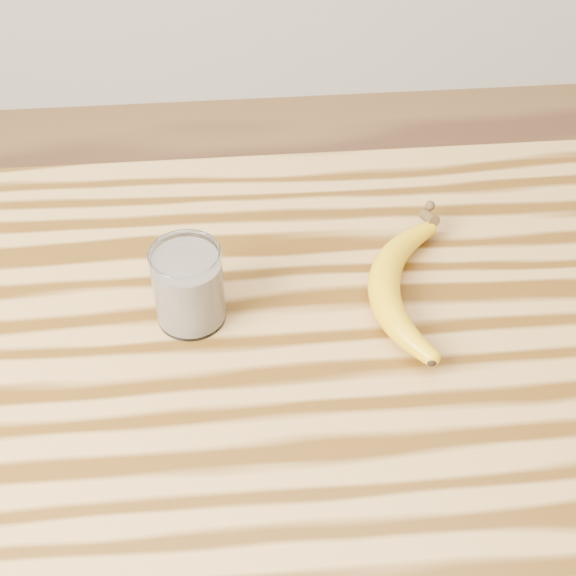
{
  "coord_description": "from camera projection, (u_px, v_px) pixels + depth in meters",
  "views": [
    {
      "loc": [
        0.0,
        -0.55,
        1.59
      ],
      "look_at": [
        0.06,
        0.1,
        0.93
      ],
      "focal_mm": 50.0,
      "sensor_mm": 36.0,
      "label": 1
    }
  ],
  "objects": [
    {
      "name": "smoothie_glass",
      "position": [
        189.0,
        287.0,
        0.9
      ],
      "size": [
        0.08,
        0.08,
        0.1
      ],
      "color": "white",
      "rests_on": "table"
    },
    {
      "name": "table",
      "position": [
        248.0,
        441.0,
        0.97
      ],
      "size": [
        1.2,
        0.8,
        0.9
      ],
      "color": "#B28144",
      "rests_on": "ground"
    },
    {
      "name": "banana",
      "position": [
        383.0,
        285.0,
        0.94
      ],
      "size": [
        0.17,
        0.33,
        0.04
      ],
      "primitive_type": null,
      "rotation": [
        0.0,
        0.0,
        -0.19
      ],
      "color": "gold",
      "rests_on": "table"
    }
  ]
}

